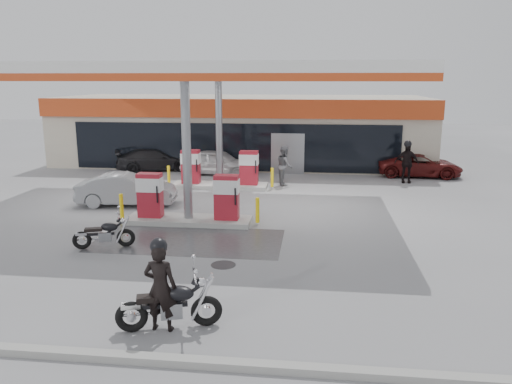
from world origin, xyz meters
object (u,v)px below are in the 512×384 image
attendant (285,165)px  biker_walking (407,163)px  pump_island_near (188,203)px  main_motorcycle (171,306)px  pump_island_far (220,173)px  biker_main (160,287)px  hatchback_silver (127,190)px  parked_motorcycle (105,234)px  sedan_white (218,162)px  parked_car_right (420,165)px  parked_car_left (155,160)px

attendant → biker_walking: 6.10m
pump_island_near → biker_walking: (9.00, 8.20, 0.28)m
main_motorcycle → biker_walking: biker_walking is taller
pump_island_near → attendant: bearing=66.7°
pump_island_far → biker_walking: (9.00, 2.20, 0.28)m
main_motorcycle → biker_main: biker_main is taller
hatchback_silver → biker_walking: size_ratio=1.99×
biker_main → parked_motorcycle: size_ratio=1.03×
sedan_white → pump_island_far: bearing=-160.9°
main_motorcycle → biker_main: size_ratio=1.15×
main_motorcycle → pump_island_far: bearing=79.8°
main_motorcycle → parked_car_right: (8.41, 17.69, 0.10)m
pump_island_far → attendant: 3.19m
pump_island_far → parked_motorcycle: bearing=-101.7°
biker_main → main_motorcycle: bearing=-159.8°
parked_motorcycle → attendant: bearing=45.7°
biker_walking → main_motorcycle: bearing=-113.8°
main_motorcycle → parked_car_left: bearing=92.2°
hatchback_silver → pump_island_near: bearing=-131.8°
attendant → hatchback_silver: bearing=115.9°
attendant → biker_walking: bearing=-90.7°
biker_main → biker_walking: (7.60, 15.95, 0.06)m
pump_island_far → main_motorcycle: pump_island_far is taller
parked_motorcycle → parked_car_left: 13.25m
biker_main → parked_motorcycle: biker_main is taller
hatchback_silver → pump_island_far: bearing=-46.4°
pump_island_far → parked_car_left: (-4.50, 4.00, -0.09)m
pump_island_near → hatchback_silver: bearing=145.0°
hatchback_silver → parked_car_right: bearing=-66.1°
parked_motorcycle → sedan_white: size_ratio=0.45×
biker_main → sedan_white: 17.09m
hatchback_silver → parked_car_left: (-1.36, 7.80, -0.03)m
parked_car_left → parked_car_right: bearing=-111.4°
parked_motorcycle → biker_walking: 15.60m
attendant → pump_island_far: bearing=96.3°
parked_motorcycle → sedan_white: bearing=66.4°
pump_island_far → biker_main: (1.40, -13.75, 0.22)m
pump_island_near → main_motorcycle: bearing=-78.3°
parked_motorcycle → hatchback_silver: hatchback_silver is taller
parked_motorcycle → hatchback_silver: (-1.28, 5.18, 0.23)m
biker_main → parked_motorcycle: (-3.27, 4.77, -0.51)m
main_motorcycle → parked_motorcycle: 5.84m
sedan_white → biker_walking: size_ratio=2.01×
pump_island_far → parked_car_right: bearing=21.8°
main_motorcycle → hatchback_silver: size_ratio=0.54×
pump_island_near → parked_car_right: size_ratio=1.19×
sedan_white → parked_motorcycle: bearing=-179.0°
pump_island_near → hatchback_silver: size_ratio=1.30×
parked_motorcycle → sedan_white: 12.24m
parked_motorcycle → sedan_white: sedan_white is taller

